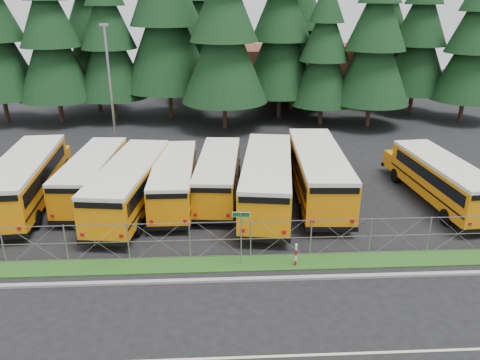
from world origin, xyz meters
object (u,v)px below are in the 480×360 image
bus_3 (175,181)px  street_sign (241,227)px  bus_2 (132,186)px  bus_5 (267,181)px  light_standard (110,84)px  bus_4 (219,176)px  bus_6 (317,173)px  bus_0 (28,181)px  bus_east (439,181)px  bus_1 (95,176)px  striped_bollard (296,255)px

bus_3 → street_sign: bearing=-64.3°
bus_2 → bus_5: bearing=8.3°
street_sign → light_standard: light_standard is taller
bus_4 → bus_2: bearing=-156.5°
street_sign → bus_6: bearing=56.4°
bus_2 → bus_3: bus_2 is taller
bus_0 → street_sign: (12.75, -7.73, 0.47)m
bus_east → bus_5: bearing=175.2°
bus_1 → bus_6: 14.25m
striped_bollard → bus_3: bearing=128.3°
bus_3 → bus_4: (2.75, 0.65, 0.01)m
bus_4 → light_standard: size_ratio=1.03×
bus_east → striped_bollard: 12.37m
bus_2 → bus_5: (8.20, 0.17, 0.08)m
light_standard → bus_east: bearing=-28.6°
bus_6 → street_sign: (-5.26, -7.92, 0.41)m
bus_0 → light_standard: bearing=70.5°
bus_1 → bus_6: bus_6 is taller
bus_1 → bus_3: 5.29m
bus_3 → striped_bollard: (6.38, -8.06, -0.77)m
bus_4 → striped_bollard: (3.63, -8.71, -0.77)m
striped_bollard → light_standard: size_ratio=0.12×
striped_bollard → bus_4: bearing=112.6°
bus_0 → bus_2: 6.59m
bus_5 → bus_2: bearing=-171.0°
bus_1 → bus_6: bearing=0.2°
bus_2 → bus_east: 18.96m
bus_5 → striped_bollard: bus_5 is taller
bus_4 → light_standard: light_standard is taller
bus_3 → street_sign: (3.76, -7.77, 0.67)m
bus_1 → bus_east: size_ratio=0.98×
street_sign → striped_bollard: 3.00m
bus_6 → light_standard: bearing=146.6°
bus_0 → bus_6: (18.00, 0.19, 0.05)m
striped_bollard → bus_east: bearing=35.1°
bus_1 → bus_4: 7.96m
bus_0 → bus_3: size_ratio=1.15×
bus_0 → light_standard: (3.06, 11.28, 3.93)m
bus_1 → street_sign: size_ratio=3.76×
bus_3 → bus_5: (5.72, -0.92, 0.24)m
bus_1 → bus_2: bus_2 is taller
bus_east → striped_bollard: bearing=-149.4°
bus_1 → bus_5: bus_5 is taller
bus_0 → bus_1: size_ratio=1.13×
bus_3 → bus_5: 5.80m
bus_6 → bus_3: bearing=-175.9°
bus_1 → bus_2: bearing=-33.4°
bus_east → light_standard: size_ratio=1.07×
bus_1 → bus_east: bearing=-1.6°
light_standard → street_sign: bearing=-63.0°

